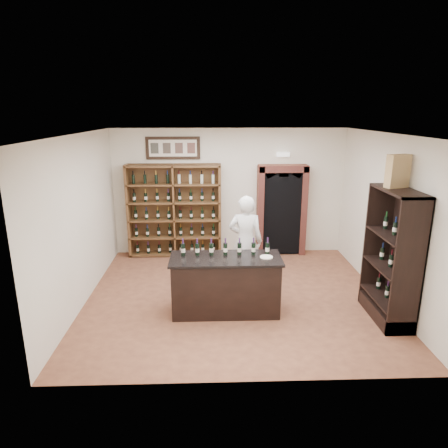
{
  "coord_description": "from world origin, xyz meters",
  "views": [
    {
      "loc": [
        -0.45,
        -6.89,
        3.37
      ],
      "look_at": [
        -0.2,
        0.3,
        1.33
      ],
      "focal_mm": 32.0,
      "sensor_mm": 36.0,
      "label": 1
    }
  ],
  "objects_px": {
    "side_cabinet": "(391,276)",
    "shopkeeper": "(245,241)",
    "wine_crate": "(398,171)",
    "tasting_counter": "(226,285)",
    "counter_bottle_0": "(183,249)",
    "wine_shelf": "(175,210)"
  },
  "relations": [
    {
      "from": "side_cabinet",
      "to": "shopkeeper",
      "type": "height_order",
      "value": "side_cabinet"
    },
    {
      "from": "side_cabinet",
      "to": "shopkeeper",
      "type": "bearing_deg",
      "value": 148.45
    },
    {
      "from": "side_cabinet",
      "to": "wine_crate",
      "type": "bearing_deg",
      "value": 96.53
    },
    {
      "from": "shopkeeper",
      "to": "wine_crate",
      "type": "height_order",
      "value": "wine_crate"
    },
    {
      "from": "wine_crate",
      "to": "side_cabinet",
      "type": "bearing_deg",
      "value": -101.42
    },
    {
      "from": "tasting_counter",
      "to": "counter_bottle_0",
      "type": "relative_size",
      "value": 6.27
    },
    {
      "from": "tasting_counter",
      "to": "shopkeeper",
      "type": "height_order",
      "value": "shopkeeper"
    },
    {
      "from": "wine_shelf",
      "to": "wine_crate",
      "type": "bearing_deg",
      "value": -38.82
    },
    {
      "from": "wine_shelf",
      "to": "counter_bottle_0",
      "type": "height_order",
      "value": "wine_shelf"
    },
    {
      "from": "wine_shelf",
      "to": "side_cabinet",
      "type": "distance_m",
      "value": 5.02
    },
    {
      "from": "counter_bottle_0",
      "to": "wine_crate",
      "type": "xyz_separation_m",
      "value": [
        3.43,
        -0.26,
        1.35
      ]
    },
    {
      "from": "wine_shelf",
      "to": "wine_crate",
      "type": "relative_size",
      "value": 4.21
    },
    {
      "from": "shopkeeper",
      "to": "wine_crate",
      "type": "xyz_separation_m",
      "value": [
        2.27,
        -1.24,
        1.55
      ]
    },
    {
      "from": "tasting_counter",
      "to": "side_cabinet",
      "type": "relative_size",
      "value": 0.85
    },
    {
      "from": "counter_bottle_0",
      "to": "shopkeeper",
      "type": "relative_size",
      "value": 0.16
    },
    {
      "from": "tasting_counter",
      "to": "wine_crate",
      "type": "xyz_separation_m",
      "value": [
        2.71,
        -0.13,
        1.97
      ]
    },
    {
      "from": "side_cabinet",
      "to": "shopkeeper",
      "type": "distance_m",
      "value": 2.7
    },
    {
      "from": "tasting_counter",
      "to": "counter_bottle_0",
      "type": "distance_m",
      "value": 0.96
    },
    {
      "from": "tasting_counter",
      "to": "counter_bottle_0",
      "type": "bearing_deg",
      "value": 169.53
    },
    {
      "from": "tasting_counter",
      "to": "shopkeeper",
      "type": "bearing_deg",
      "value": 68.76
    },
    {
      "from": "counter_bottle_0",
      "to": "shopkeeper",
      "type": "bearing_deg",
      "value": 40.29
    },
    {
      "from": "counter_bottle_0",
      "to": "tasting_counter",
      "type": "bearing_deg",
      "value": -10.47
    }
  ]
}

